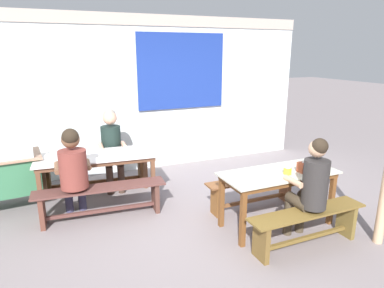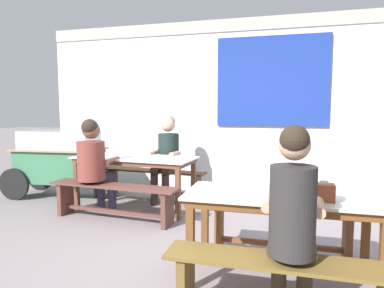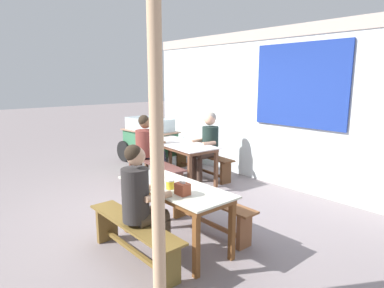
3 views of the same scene
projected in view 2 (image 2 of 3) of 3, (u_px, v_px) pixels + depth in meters
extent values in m
plane|color=gray|center=(188.00, 251.00, 3.37)|extent=(40.00, 40.00, 0.00)
cube|color=white|center=(229.00, 114.00, 5.64)|extent=(6.49, 0.12, 2.66)
cube|color=navy|center=(272.00, 81.00, 5.32)|extent=(1.73, 0.03, 1.41)
cube|color=#B9A89C|center=(231.00, 26.00, 5.51)|extent=(6.49, 0.20, 0.20)
cube|color=silver|center=(135.00, 157.00, 4.79)|extent=(1.77, 0.84, 0.02)
cube|color=brown|center=(135.00, 160.00, 4.80)|extent=(1.69, 0.78, 0.06)
cube|color=brown|center=(193.00, 185.00, 4.85)|extent=(0.06, 0.06, 0.66)
cube|color=brown|center=(178.00, 195.00, 4.30)|extent=(0.06, 0.06, 0.66)
cube|color=brown|center=(101.00, 178.00, 5.37)|extent=(0.06, 0.06, 0.66)
cube|color=brown|center=(77.00, 185.00, 4.82)|extent=(0.06, 0.06, 0.66)
cube|color=beige|center=(282.00, 196.00, 2.66)|extent=(1.52, 0.65, 0.02)
cube|color=brown|center=(281.00, 201.00, 2.67)|extent=(1.44, 0.59, 0.06)
cube|color=brown|center=(365.00, 241.00, 2.78)|extent=(0.06, 0.06, 0.66)
cube|color=brown|center=(384.00, 270.00, 2.28)|extent=(0.06, 0.06, 0.66)
cube|color=brown|center=(205.00, 226.00, 3.13)|extent=(0.06, 0.06, 0.66)
cube|color=brown|center=(190.00, 249.00, 2.63)|extent=(0.06, 0.06, 0.66)
cube|color=#57321A|center=(153.00, 171.00, 5.35)|extent=(1.74, 0.40, 0.02)
cube|color=brown|center=(197.00, 189.00, 5.13)|extent=(0.08, 0.23, 0.43)
cube|color=#50361A|center=(113.00, 182.00, 5.63)|extent=(0.08, 0.23, 0.43)
cube|color=#57321A|center=(153.00, 192.00, 5.39)|extent=(1.45, 0.16, 0.04)
cube|color=brown|center=(113.00, 186.00, 4.29)|extent=(1.76, 0.45, 0.02)
cube|color=brown|center=(167.00, 209.00, 4.07)|extent=(0.08, 0.27, 0.43)
cube|color=brown|center=(66.00, 198.00, 4.57)|extent=(0.08, 0.27, 0.43)
cube|color=brown|center=(114.00, 211.00, 4.33)|extent=(1.46, 0.16, 0.04)
cube|color=brown|center=(281.00, 211.00, 3.24)|extent=(1.44, 0.26, 0.03)
cube|color=brown|center=(347.00, 240.00, 3.11)|extent=(0.06, 0.21, 0.43)
cube|color=brown|center=(219.00, 228.00, 3.41)|extent=(0.06, 0.21, 0.43)
cube|color=brown|center=(280.00, 244.00, 3.27)|extent=(1.16, 0.05, 0.04)
cube|color=brown|center=(280.00, 261.00, 2.15)|extent=(1.50, 0.31, 0.02)
cube|color=brown|center=(186.00, 283.00, 2.33)|extent=(0.06, 0.26, 0.43)
cube|color=#3B7B53|center=(60.00, 166.00, 5.47)|extent=(1.35, 0.71, 0.51)
cube|color=silver|center=(59.00, 140.00, 5.43)|extent=(1.21, 0.64, 0.31)
cube|color=tan|center=(60.00, 149.00, 5.44)|extent=(1.43, 0.80, 0.02)
cylinder|color=black|center=(40.00, 176.00, 5.92)|extent=(0.50, 0.09, 0.50)
cylinder|color=black|center=(14.00, 184.00, 5.27)|extent=(0.50, 0.09, 0.50)
cylinder|color=#333333|center=(95.00, 190.00, 5.40)|extent=(0.05, 0.05, 0.25)
cylinder|color=#3F3F3F|center=(108.00, 158.00, 5.30)|extent=(0.09, 0.60, 0.04)
cylinder|color=#433728|center=(305.00, 275.00, 2.42)|extent=(0.11, 0.11, 0.46)
cylinder|color=#433728|center=(279.00, 271.00, 2.48)|extent=(0.11, 0.11, 0.46)
cylinder|color=#433728|center=(306.00, 246.00, 2.25)|extent=(0.15, 0.35, 0.13)
cylinder|color=#433728|center=(278.00, 242.00, 2.30)|extent=(0.15, 0.35, 0.13)
cylinder|color=#2D2A2A|center=(292.00, 211.00, 2.10)|extent=(0.29, 0.29, 0.57)
sphere|color=tan|center=(295.00, 145.00, 2.08)|extent=(0.20, 0.20, 0.20)
sphere|color=#2D2319|center=(295.00, 140.00, 2.05)|extent=(0.18, 0.18, 0.18)
cylinder|color=tan|center=(319.00, 207.00, 2.22)|extent=(0.09, 0.30, 0.07)
cylinder|color=tan|center=(269.00, 203.00, 2.32)|extent=(0.09, 0.31, 0.08)
cylinder|color=#35334E|center=(112.00, 194.00, 4.73)|extent=(0.11, 0.11, 0.46)
cylinder|color=#35334E|center=(101.00, 193.00, 4.79)|extent=(0.11, 0.11, 0.46)
cylinder|color=#35334E|center=(105.00, 177.00, 4.54)|extent=(0.14, 0.39, 0.13)
cylinder|color=#35334E|center=(93.00, 176.00, 4.59)|extent=(0.14, 0.39, 0.13)
cylinder|color=brown|center=(91.00, 161.00, 4.37)|extent=(0.35, 0.35, 0.50)
sphere|color=brown|center=(91.00, 130.00, 4.35)|extent=(0.23, 0.23, 0.23)
sphere|color=#2D2319|center=(90.00, 127.00, 4.32)|extent=(0.21, 0.21, 0.21)
cylinder|color=brown|center=(112.00, 161.00, 4.49)|extent=(0.08, 0.30, 0.08)
cylinder|color=brown|center=(86.00, 159.00, 4.60)|extent=(0.08, 0.31, 0.10)
cylinder|color=#463228|center=(154.00, 190.00, 5.00)|extent=(0.11, 0.11, 0.46)
cylinder|color=#463228|center=(166.00, 191.00, 4.94)|extent=(0.11, 0.11, 0.46)
cylinder|color=#463228|center=(159.00, 169.00, 5.13)|extent=(0.16, 0.38, 0.13)
cylinder|color=#463228|center=(170.00, 170.00, 5.07)|extent=(0.16, 0.38, 0.13)
cylinder|color=black|center=(169.00, 151.00, 5.23)|extent=(0.32, 0.32, 0.54)
sphere|color=tan|center=(168.00, 124.00, 5.17)|extent=(0.23, 0.23, 0.23)
sphere|color=gray|center=(169.00, 122.00, 5.19)|extent=(0.21, 0.21, 0.21)
cylinder|color=tan|center=(153.00, 153.00, 5.12)|extent=(0.09, 0.31, 0.08)
cylinder|color=tan|center=(175.00, 154.00, 5.00)|extent=(0.09, 0.31, 0.08)
cube|color=brown|center=(324.00, 192.00, 2.47)|extent=(0.15, 0.12, 0.13)
cube|color=white|center=(324.00, 182.00, 2.46)|extent=(0.06, 0.03, 0.02)
cylinder|color=yellow|center=(289.00, 192.00, 2.55)|extent=(0.10, 0.10, 0.09)
cylinder|color=white|center=(289.00, 186.00, 2.54)|extent=(0.09, 0.09, 0.02)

